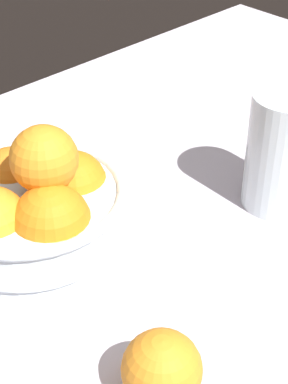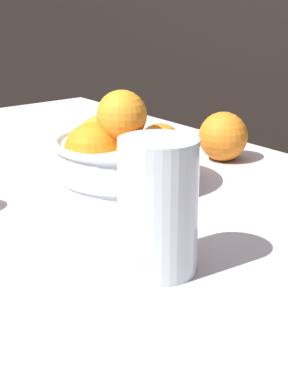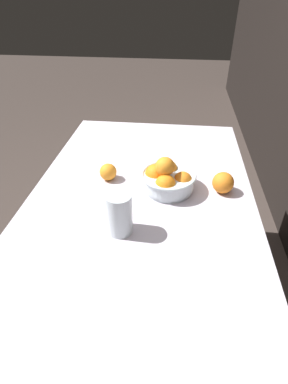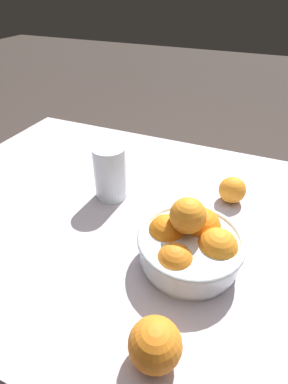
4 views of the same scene
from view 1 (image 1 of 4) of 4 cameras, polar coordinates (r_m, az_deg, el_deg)
dining_table at (r=0.76m, az=-0.81°, el=-9.99°), size 1.42×0.86×0.74m
fruit_bowl at (r=0.71m, az=-9.84°, el=-1.26°), size 0.21×0.21×0.15m
juice_glass at (r=0.77m, az=12.13°, el=3.23°), size 0.08×0.08×0.15m
orange_loose_front at (r=0.56m, az=1.59°, el=-15.47°), size 0.07×0.07×0.07m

